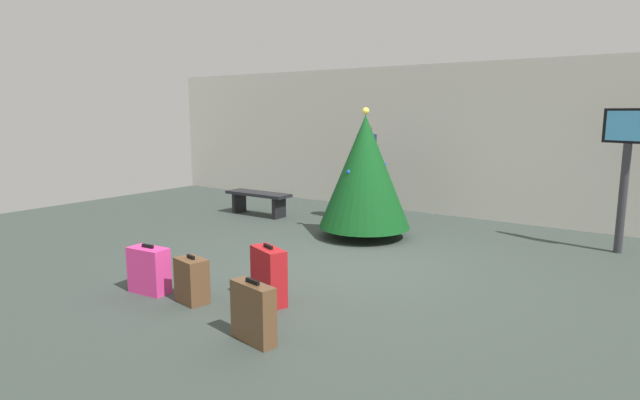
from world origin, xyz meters
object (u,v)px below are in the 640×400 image
waiting_bench (258,198)px  traveller_0 (366,171)px  suitcase_2 (269,276)px  suitcase_1 (149,270)px  holiday_tree (365,172)px  suitcase_3 (192,280)px  suitcase_0 (253,313)px  flight_info_kiosk (627,156)px

waiting_bench → traveller_0: traveller_0 is taller
waiting_bench → suitcase_2: 5.08m
waiting_bench → traveller_0: size_ratio=0.77×
suitcase_2 → waiting_bench: bearing=133.0°
suitcase_1 → traveller_0: bearing=89.2°
holiday_tree → suitcase_3: holiday_tree is taller
waiting_bench → suitcase_2: suitcase_2 is taller
suitcase_0 → suitcase_2: (-0.53, 0.84, 0.03)m
holiday_tree → flight_info_kiosk: bearing=20.1°
suitcase_1 → suitcase_3: suitcase_1 is taller
holiday_tree → traveller_0: size_ratio=1.15×
waiting_bench → suitcase_1: 4.74m
holiday_tree → suitcase_1: size_ratio=3.76×
holiday_tree → flight_info_kiosk: 3.93m
holiday_tree → traveller_0: holiday_tree is taller
holiday_tree → suitcase_2: bearing=-78.0°
flight_info_kiosk → suitcase_0: bearing=-113.9°
suitcase_0 → suitcase_2: size_ratio=0.90×
flight_info_kiosk → holiday_tree: bearing=-159.9°
suitcase_0 → holiday_tree: bearing=106.6°
suitcase_1 → suitcase_2: suitcase_2 is taller
suitcase_1 → suitcase_2: (1.39, 0.54, 0.04)m
suitcase_2 → suitcase_3: (-0.72, -0.47, -0.06)m
holiday_tree → traveller_0: 1.27m
flight_info_kiosk → suitcase_1: size_ratio=3.72×
waiting_bench → suitcase_3: (2.74, -4.20, -0.11)m
holiday_tree → suitcase_0: holiday_tree is taller
holiday_tree → traveller_0: bearing=118.8°
suitcase_2 → flight_info_kiosk: bearing=57.6°
suitcase_0 → suitcase_1: 1.94m
traveller_0 → suitcase_1: (-0.07, -4.97, -0.73)m
suitcase_0 → suitcase_3: size_ratio=1.11×
holiday_tree → flight_info_kiosk: (3.67, 1.34, 0.34)m
holiday_tree → suitcase_1: (-0.68, -3.86, -0.85)m
suitcase_1 → suitcase_2: size_ratio=0.87×
waiting_bench → flight_info_kiosk: bearing=8.4°
suitcase_0 → waiting_bench: bearing=131.2°
holiday_tree → flight_info_kiosk: holiday_tree is taller
holiday_tree → traveller_0: (-0.61, 1.11, -0.13)m
flight_info_kiosk → waiting_bench: flight_info_kiosk is taller
suitcase_2 → suitcase_3: bearing=-146.7°
flight_info_kiosk → suitcase_0: 6.13m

